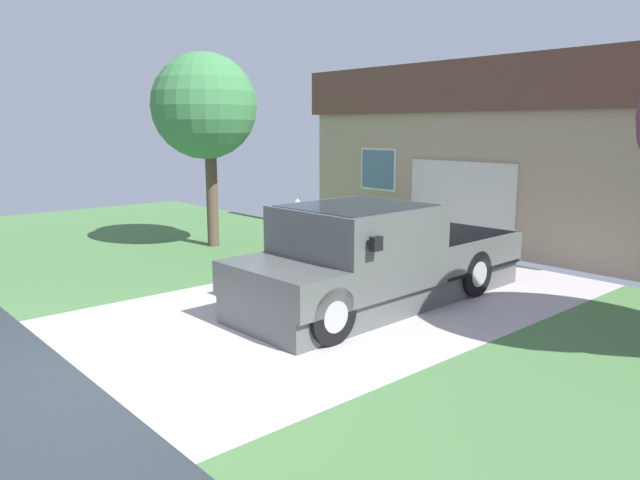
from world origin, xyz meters
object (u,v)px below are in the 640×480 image
at_px(person_with_hat, 298,238).
at_px(wheeled_trash_bin, 368,223).
at_px(pickup_truck, 365,261).
at_px(front_yard_tree, 204,103).
at_px(house_with_garage, 528,152).
at_px(handbag, 294,289).

bearing_deg(person_with_hat, wheeled_trash_bin, 131.65).
distance_m(pickup_truck, front_yard_tree, 6.57).
xyz_separation_m(pickup_truck, house_with_garage, (-1.72, 7.92, 1.47)).
relative_size(person_with_hat, wheeled_trash_bin, 1.57).
height_order(person_with_hat, front_yard_tree, front_yard_tree).
bearing_deg(front_yard_tree, handbag, -14.26).
bearing_deg(wheeled_trash_bin, handbag, -61.96).
distance_m(pickup_truck, wheeled_trash_bin, 5.03).
height_order(pickup_truck, handbag, pickup_truck).
xyz_separation_m(house_with_garage, wheeled_trash_bin, (-1.72, -4.26, -1.66)).
xyz_separation_m(house_with_garage, front_yard_tree, (-4.24, -7.21, 1.19)).
bearing_deg(person_with_hat, house_with_garage, 106.40).
bearing_deg(handbag, wheeled_trash_bin, 118.04).
bearing_deg(front_yard_tree, person_with_hat, -11.33).
distance_m(pickup_truck, person_with_hat, 1.49).
bearing_deg(pickup_truck, wheeled_trash_bin, -48.20).
bearing_deg(house_with_garage, handbag, -86.59).
height_order(pickup_truck, front_yard_tree, front_yard_tree).
distance_m(house_with_garage, front_yard_tree, 8.45).
relative_size(person_with_hat, handbag, 3.75).
xyz_separation_m(pickup_truck, person_with_hat, (-1.47, -0.19, 0.19)).
distance_m(front_yard_tree, wheeled_trash_bin, 4.82).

